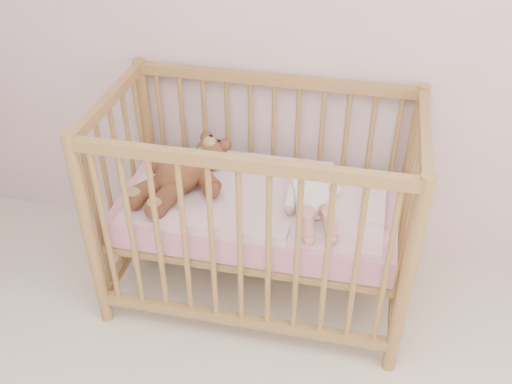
% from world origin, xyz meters
% --- Properties ---
extents(crib, '(1.36, 0.76, 1.00)m').
position_xyz_m(crib, '(-0.24, 1.60, 0.50)').
color(crib, '#9E7743').
rests_on(crib, floor).
extents(mattress, '(1.22, 0.62, 0.13)m').
position_xyz_m(mattress, '(-0.24, 1.60, 0.49)').
color(mattress, pink).
rests_on(mattress, crib).
extents(blanket, '(1.10, 0.58, 0.06)m').
position_xyz_m(blanket, '(-0.24, 1.60, 0.56)').
color(blanket, pink).
rests_on(blanket, mattress).
extents(baby, '(0.41, 0.60, 0.13)m').
position_xyz_m(baby, '(-0.01, 1.58, 0.64)').
color(baby, white).
rests_on(baby, blanket).
extents(teddy_bear, '(0.63, 0.72, 0.17)m').
position_xyz_m(teddy_bear, '(-0.58, 1.58, 0.65)').
color(teddy_bear, brown).
rests_on(teddy_bear, blanket).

